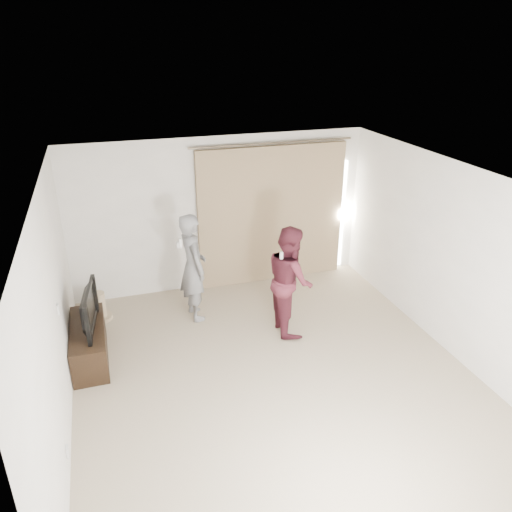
{
  "coord_description": "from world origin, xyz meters",
  "views": [
    {
      "loc": [
        -1.83,
        -4.99,
        4.07
      ],
      "look_at": [
        0.14,
        1.2,
        1.16
      ],
      "focal_mm": 35.0,
      "sensor_mm": 36.0,
      "label": 1
    }
  ],
  "objects_px": {
    "tv_console": "(89,343)",
    "tv": "(84,309)",
    "person_woman": "(290,280)",
    "person_man": "(193,267)"
  },
  "relations": [
    {
      "from": "tv",
      "to": "person_man",
      "type": "bearing_deg",
      "value": -59.94
    },
    {
      "from": "tv_console",
      "to": "tv",
      "type": "distance_m",
      "value": 0.52
    },
    {
      "from": "tv_console",
      "to": "person_woman",
      "type": "bearing_deg",
      "value": -1.96
    },
    {
      "from": "tv_console",
      "to": "person_man",
      "type": "distance_m",
      "value": 1.83
    },
    {
      "from": "person_woman",
      "to": "tv",
      "type": "bearing_deg",
      "value": 178.04
    },
    {
      "from": "tv",
      "to": "person_woman",
      "type": "height_order",
      "value": "person_woman"
    },
    {
      "from": "person_man",
      "to": "person_woman",
      "type": "distance_m",
      "value": 1.49
    },
    {
      "from": "person_woman",
      "to": "tv_console",
      "type": "bearing_deg",
      "value": 178.04
    },
    {
      "from": "tv_console",
      "to": "tv",
      "type": "height_order",
      "value": "tv"
    },
    {
      "from": "tv",
      "to": "person_man",
      "type": "relative_size",
      "value": 0.56
    }
  ]
}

